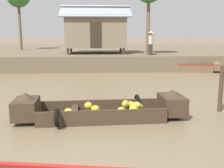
% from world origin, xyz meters
% --- Properties ---
extents(ground_plane, '(300.00, 300.00, 0.00)m').
position_xyz_m(ground_plane, '(0.00, 10.00, 0.00)').
color(ground_plane, '#726047').
extents(riverbank_strip, '(160.00, 20.00, 1.07)m').
position_xyz_m(riverbank_strip, '(0.00, 24.39, 0.54)').
color(riverbank_strip, brown).
rests_on(riverbank_strip, ground).
extents(banana_boat, '(5.20, 2.09, 0.87)m').
position_xyz_m(banana_boat, '(0.79, 4.75, 0.30)').
color(banana_boat, '#3D2D21').
rests_on(banana_boat, ground).
extents(fishing_skiff_distant, '(4.73, 1.81, 0.80)m').
position_xyz_m(fishing_skiff_distant, '(6.69, 14.71, 0.29)').
color(fishing_skiff_distant, brown).
rests_on(fishing_skiff_distant, ground).
extents(stilt_house_mid_left, '(5.08, 3.33, 3.52)m').
position_xyz_m(stilt_house_mid_left, '(0.62, 17.43, 2.76)').
color(stilt_house_mid_left, '#4C3826').
rests_on(stilt_house_mid_left, riverbank_strip).
extents(vendor_person, '(0.44, 0.44, 1.66)m').
position_xyz_m(vendor_person, '(4.42, 15.51, 2.00)').
color(vendor_person, '#332D28').
rests_on(vendor_person, riverbank_strip).
extents(mooring_post, '(0.14, 0.14, 1.55)m').
position_xyz_m(mooring_post, '(4.75, 5.32, 0.77)').
color(mooring_post, '#423323').
rests_on(mooring_post, ground).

